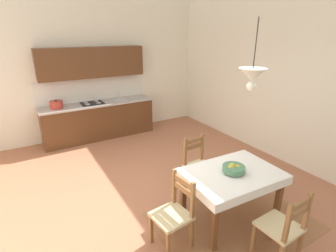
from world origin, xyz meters
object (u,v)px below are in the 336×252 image
(kitchen_cabinetry, at_px, (97,104))
(dining_chair_tv_side, at_px, (174,214))
(dining_chair_kitchen_side, at_px, (198,166))
(dining_table, at_px, (232,181))
(pendant_lamp, at_px, (252,75))
(dining_chair_camera_side, at_px, (282,228))
(fruit_bowl, at_px, (234,169))

(kitchen_cabinetry, distance_m, dining_chair_tv_side, 4.00)
(dining_chair_kitchen_side, bearing_deg, dining_table, -94.23)
(dining_table, distance_m, pendant_lamp, 1.45)
(kitchen_cabinetry, height_order, dining_chair_camera_side, kitchen_cabinetry)
(dining_table, height_order, fruit_bowl, fruit_bowl)
(dining_chair_tv_side, height_order, pendant_lamp, pendant_lamp)
(fruit_bowl, relative_size, pendant_lamp, 0.37)
(dining_chair_tv_side, relative_size, pendant_lamp, 1.16)
(dining_chair_camera_side, height_order, fruit_bowl, dining_chair_camera_side)
(dining_chair_tv_side, height_order, dining_chair_kitchen_side, same)
(dining_chair_kitchen_side, bearing_deg, kitchen_cabinetry, 103.21)
(kitchen_cabinetry, relative_size, pendant_lamp, 3.36)
(fruit_bowl, height_order, pendant_lamp, pendant_lamp)
(dining_table, xyz_separation_m, dining_chair_camera_side, (0.01, -0.82, -0.17))
(fruit_bowl, bearing_deg, kitchen_cabinetry, 99.73)
(kitchen_cabinetry, bearing_deg, dining_chair_camera_side, -81.74)
(dining_chair_tv_side, bearing_deg, fruit_bowl, -1.04)
(dining_table, xyz_separation_m, dining_chair_kitchen_side, (0.06, 0.82, -0.17))
(dining_chair_kitchen_side, bearing_deg, fruit_bowl, -94.06)
(kitchen_cabinetry, relative_size, dining_table, 2.05)
(dining_table, bearing_deg, dining_chair_camera_side, -88.99)
(dining_chair_tv_side, distance_m, fruit_bowl, 1.00)
(kitchen_cabinetry, height_order, fruit_bowl, kitchen_cabinetry)
(dining_chair_camera_side, height_order, pendant_lamp, pendant_lamp)
(fruit_bowl, bearing_deg, dining_chair_kitchen_side, 85.94)
(dining_chair_camera_side, bearing_deg, dining_chair_tv_side, 138.63)
(dining_table, bearing_deg, pendant_lamp, -64.96)
(dining_chair_tv_side, relative_size, fruit_bowl, 3.10)
(dining_chair_tv_side, bearing_deg, dining_table, -0.43)
(dining_table, distance_m, dining_chair_tv_side, 0.94)
(dining_chair_camera_side, bearing_deg, dining_chair_kitchen_side, 88.39)
(dining_chair_kitchen_side, relative_size, fruit_bowl, 3.10)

